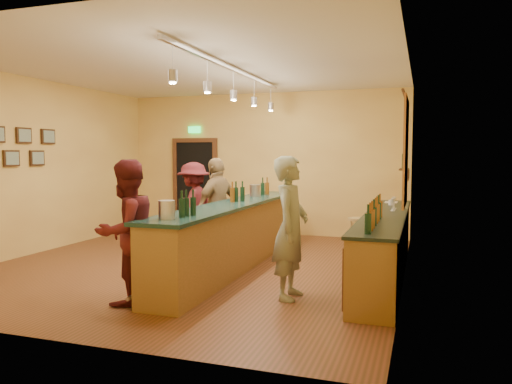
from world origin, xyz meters
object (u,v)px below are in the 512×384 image
(customer_a, at_px, (126,232))
(customer_c, at_px, (194,206))
(back_counter, at_px, (385,244))
(customer_b, at_px, (218,208))
(bar_stool, at_px, (358,226))
(bartender, at_px, (291,228))
(tasting_bar, at_px, (234,230))

(customer_a, height_order, customer_c, customer_a)
(back_counter, relative_size, customer_b, 2.59)
(customer_b, relative_size, bar_stool, 2.41)
(bartender, relative_size, customer_c, 1.08)
(bartender, height_order, customer_b, bartender)
(back_counter, height_order, customer_a, customer_a)
(bartender, xyz_separation_m, customer_c, (-2.55, 2.50, -0.06))
(back_counter, bearing_deg, tasting_bar, -175.56)
(customer_a, bearing_deg, bartender, 129.62)
(back_counter, height_order, tasting_bar, tasting_bar)
(customer_a, relative_size, customer_b, 1.00)
(tasting_bar, relative_size, customer_a, 2.90)
(bar_stool, bearing_deg, tasting_bar, -146.01)
(back_counter, relative_size, bar_stool, 6.23)
(tasting_bar, distance_m, customer_a, 2.28)
(back_counter, distance_m, customer_c, 3.74)
(customer_a, height_order, customer_b, same)
(bartender, distance_m, customer_a, 2.02)
(tasting_bar, relative_size, bartender, 2.83)
(tasting_bar, xyz_separation_m, customer_c, (-1.26, 1.16, 0.23))
(tasting_bar, xyz_separation_m, bar_stool, (1.81, 1.22, -0.02))
(bartender, relative_size, bar_stool, 2.47)
(back_counter, bearing_deg, customer_a, -140.47)
(customer_c, relative_size, bar_stool, 2.29)
(tasting_bar, distance_m, customer_b, 0.88)
(tasting_bar, distance_m, bartender, 1.88)
(tasting_bar, relative_size, bar_stool, 6.99)
(back_counter, bearing_deg, customer_b, 171.12)
(bartender, height_order, customer_a, bartender)
(customer_a, distance_m, customer_c, 3.43)
(customer_a, distance_m, bar_stool, 4.16)
(back_counter, bearing_deg, bar_stool, 116.77)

